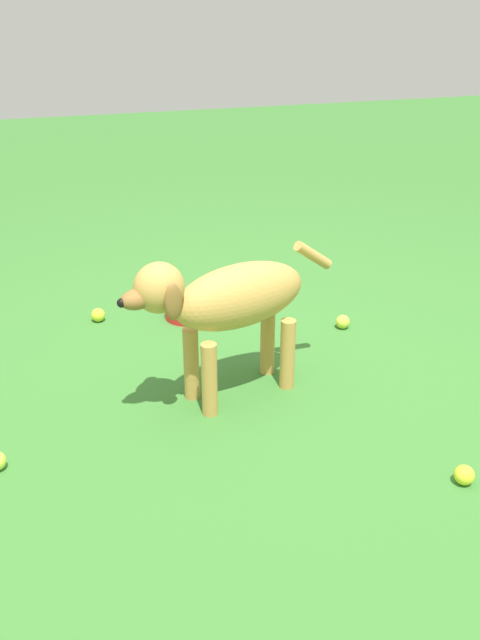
{
  "coord_description": "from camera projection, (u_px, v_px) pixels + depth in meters",
  "views": [
    {
      "loc": [
        -0.81,
        -2.17,
        1.43
      ],
      "look_at": [
        -0.1,
        -0.0,
        0.32
      ],
      "focal_mm": 37.64,
      "sensor_mm": 36.0,
      "label": 1
    }
  ],
  "objects": [
    {
      "name": "ground",
      "position": [
        264.0,
        387.0,
        2.71
      ],
      "size": [
        14.0,
        14.0,
        0.0
      ],
      "primitive_type": "plane",
      "color": "#38722D"
    },
    {
      "name": "tennis_ball_3",
      "position": [
        343.0,
        322.0,
        3.17
      ],
      "size": [
        0.07,
        0.07,
        0.07
      ],
      "primitive_type": "sphere",
      "color": "#C7D93E",
      "rests_on": "ground"
    },
    {
      "name": "tennis_ball_1",
      "position": [
        98.0,
        315.0,
        3.23
      ],
      "size": [
        0.07,
        0.07,
        0.07
      ],
      "primitive_type": "sphere",
      "color": "#CBDB2F",
      "rests_on": "ground"
    },
    {
      "name": "tennis_ball_2",
      "position": [
        464.0,
        475.0,
        2.16
      ],
      "size": [
        0.07,
        0.07,
        0.07
      ],
      "primitive_type": "sphere",
      "color": "yellow",
      "rests_on": "ground"
    },
    {
      "name": "water_bowl",
      "position": [
        188.0,
        311.0,
        3.28
      ],
      "size": [
        0.22,
        0.22,
        0.06
      ],
      "primitive_type": "cylinder",
      "color": "red",
      "rests_on": "ground"
    },
    {
      "name": "dog",
      "position": [
        228.0,
        301.0,
        2.47
      ],
      "size": [
        0.89,
        0.36,
        0.62
      ],
      "rotation": [
        0.0,
        0.0,
        3.4
      ],
      "color": "#C69347",
      "rests_on": "ground"
    }
  ]
}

